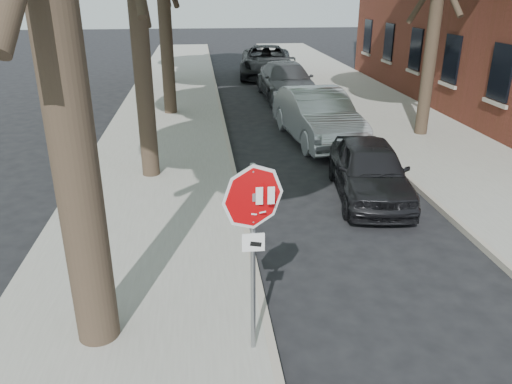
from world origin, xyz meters
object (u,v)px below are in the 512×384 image
(car_b, at_px, (317,116))
(car_c, at_px, (286,81))
(stop_sign, at_px, (253,225))
(car_d, at_px, (266,62))
(car_a, at_px, (370,170))

(car_b, xyz_separation_m, car_c, (0.15, 6.71, -0.05))
(stop_sign, bearing_deg, car_b, 72.47)
(car_c, distance_m, car_d, 5.98)
(stop_sign, xyz_separation_m, car_d, (3.20, 22.66, -1.11))
(car_a, xyz_separation_m, car_c, (0.00, 11.47, 0.10))
(stop_sign, height_order, car_c, stop_sign)
(car_b, bearing_deg, car_c, 83.04)
(car_b, xyz_separation_m, car_d, (0.05, 12.69, 0.02))
(stop_sign, distance_m, car_b, 10.51)
(car_d, bearing_deg, stop_sign, -91.24)
(car_c, bearing_deg, car_b, -93.04)
(stop_sign, relative_size, car_b, 0.52)
(car_c, xyz_separation_m, car_d, (-0.10, 5.98, 0.07))
(car_b, relative_size, car_d, 0.82)
(stop_sign, xyz_separation_m, car_a, (3.30, 5.21, -1.28))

